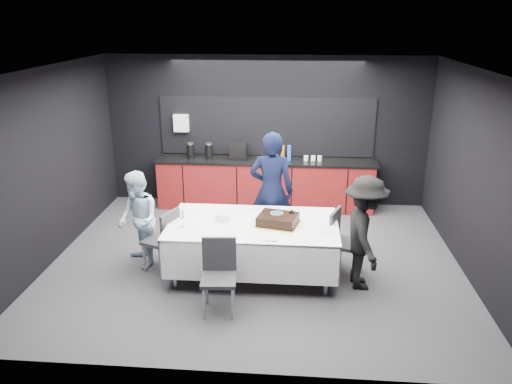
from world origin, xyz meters
TOP-DOWN VIEW (x-y plane):
  - ground at (0.00, 0.00)m, footprint 6.00×6.00m
  - room_shell at (0.00, 0.00)m, footprint 6.04×5.04m
  - kitchenette at (-0.02, 2.22)m, footprint 4.10×0.64m
  - party_table at (0.00, -0.40)m, footprint 2.32×1.32m
  - cake_assembly at (0.34, -0.42)m, footprint 0.64×0.56m
  - plate_stack at (-0.43, -0.34)m, footprint 0.20×0.20m
  - loose_plate_near at (-0.26, -0.73)m, footprint 0.18×0.18m
  - loose_plate_right_a at (0.81, -0.15)m, footprint 0.18×0.18m
  - loose_plate_right_b at (0.95, -0.67)m, footprint 0.18×0.18m
  - loose_plate_far at (-0.01, 0.10)m, footprint 0.19×0.19m
  - fork_pile at (0.28, -0.95)m, footprint 0.16×0.11m
  - champagne_flute at (-0.94, -0.61)m, footprint 0.06×0.06m
  - chair_left at (-1.25, -0.42)m, footprint 0.55×0.55m
  - chair_right at (1.24, -0.25)m, footprint 0.54×0.54m
  - chair_near at (-0.34, -1.33)m, footprint 0.45×0.45m
  - person_center at (0.20, 0.51)m, footprint 0.70×0.47m
  - person_left at (-1.66, -0.27)m, footprint 0.83×0.87m
  - person_right at (1.49, -0.61)m, footprint 0.66×1.05m

SIDE VIEW (x-z plane):
  - ground at x=0.00m, z-range 0.00..0.00m
  - chair_left at x=-1.25m, z-range 0.07..1.00m
  - chair_right at x=1.24m, z-range 0.07..1.00m
  - chair_near at x=-0.34m, z-range 0.07..1.00m
  - kitchenette at x=-0.02m, z-range -0.48..1.57m
  - party_table at x=0.00m, z-range 0.25..1.03m
  - person_left at x=-1.66m, z-range 0.00..1.42m
  - person_right at x=1.49m, z-range 0.00..1.55m
  - loose_plate_near at x=-0.26m, z-range 0.78..0.79m
  - loose_plate_right_a at x=0.81m, z-range 0.78..0.79m
  - loose_plate_right_b at x=0.95m, z-range 0.78..0.79m
  - loose_plate_far at x=-0.01m, z-range 0.78..0.79m
  - fork_pile at x=0.28m, z-range 0.78..0.80m
  - plate_stack at x=-0.43m, z-range 0.78..0.88m
  - cake_assembly at x=0.34m, z-range 0.76..0.93m
  - person_center at x=0.20m, z-range 0.00..1.86m
  - champagne_flute at x=-0.94m, z-range 0.83..1.05m
  - room_shell at x=0.00m, z-range 0.45..3.27m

